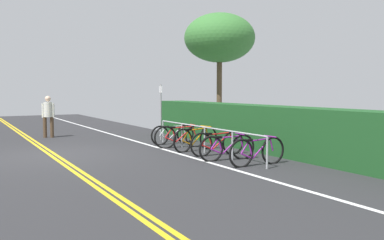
# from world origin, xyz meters

# --- Properties ---
(ground_plane) EXTENTS (39.23, 11.28, 0.05)m
(ground_plane) POSITION_xyz_m (0.00, 0.00, -0.03)
(ground_plane) COLOR #2B2B2D
(centre_line_yellow_inner) EXTENTS (35.31, 0.10, 0.00)m
(centre_line_yellow_inner) POSITION_xyz_m (0.00, -0.08, 0.00)
(centre_line_yellow_inner) COLOR gold
(centre_line_yellow_inner) RESTS_ON ground_plane
(centre_line_yellow_outer) EXTENTS (35.31, 0.10, 0.00)m
(centre_line_yellow_outer) POSITION_xyz_m (0.00, 0.08, 0.00)
(centre_line_yellow_outer) COLOR gold
(centre_line_yellow_outer) RESTS_ON ground_plane
(bike_lane_stripe_white) EXTENTS (35.31, 0.12, 0.00)m
(bike_lane_stripe_white) POSITION_xyz_m (0.00, 3.26, 0.00)
(bike_lane_stripe_white) COLOR white
(bike_lane_stripe_white) RESTS_ON ground_plane
(bike_rack) EXTENTS (5.79, 0.05, 0.78)m
(bike_rack) POSITION_xyz_m (1.82, 3.99, 0.59)
(bike_rack) COLOR #9EA0A5
(bike_rack) RESTS_ON ground_plane
(bicycle_0) EXTENTS (0.46, 1.69, 0.71)m
(bicycle_0) POSITION_xyz_m (-0.51, 4.10, 0.33)
(bicycle_0) COLOR black
(bicycle_0) RESTS_ON ground_plane
(bicycle_1) EXTENTS (0.46, 1.78, 0.77)m
(bicycle_1) POSITION_xyz_m (0.44, 3.92, 0.36)
(bicycle_1) COLOR black
(bicycle_1) RESTS_ON ground_plane
(bicycle_2) EXTENTS (0.57, 1.78, 0.77)m
(bicycle_2) POSITION_xyz_m (1.28, 4.00, 0.36)
(bicycle_2) COLOR black
(bicycle_2) RESTS_ON ground_plane
(bicycle_3) EXTENTS (0.46, 1.73, 0.72)m
(bicycle_3) POSITION_xyz_m (2.36, 4.09, 0.34)
(bicycle_3) COLOR black
(bicycle_3) RESTS_ON ground_plane
(bicycle_4) EXTENTS (0.46, 1.66, 0.73)m
(bicycle_4) POSITION_xyz_m (3.21, 3.85, 0.34)
(bicycle_4) COLOR black
(bicycle_4) RESTS_ON ground_plane
(bicycle_5) EXTENTS (0.46, 1.71, 0.74)m
(bicycle_5) POSITION_xyz_m (4.21, 4.07, 0.35)
(bicycle_5) COLOR black
(bicycle_5) RESTS_ON ground_plane
(pedestrian) EXTENTS (0.32, 0.45, 1.62)m
(pedestrian) POSITION_xyz_m (-4.59, 0.73, 0.93)
(pedestrian) COLOR #4C3826
(pedestrian) RESTS_ON ground_plane
(sign_post_near) EXTENTS (0.36, 0.10, 2.06)m
(sign_post_near) POSITION_xyz_m (-1.77, 4.24, 1.25)
(sign_post_near) COLOR gray
(sign_post_near) RESTS_ON ground_plane
(hedge_backdrop) EXTENTS (14.74, 1.02, 1.38)m
(hedge_backdrop) POSITION_xyz_m (3.32, 5.85, 0.69)
(hedge_backdrop) COLOR #1C4C21
(hedge_backdrop) RESTS_ON ground_plane
(tree_near_left) EXTENTS (2.96, 2.96, 5.06)m
(tree_near_left) POSITION_xyz_m (-2.61, 7.36, 4.01)
(tree_near_left) COLOR brown
(tree_near_left) RESTS_ON ground_plane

